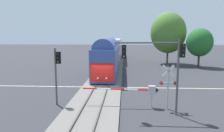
% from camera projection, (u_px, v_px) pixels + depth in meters
% --- Properties ---
extents(ground_plane, '(220.00, 220.00, 0.00)m').
position_uv_depth(ground_plane, '(102.00, 87.00, 24.81)').
color(ground_plane, '#333338').
extents(road_centre_stripe, '(44.00, 0.20, 0.01)m').
position_uv_depth(road_centre_stripe, '(102.00, 87.00, 24.81)').
color(road_centre_stripe, beige).
rests_on(road_centre_stripe, ground).
extents(railway_track, '(4.40, 80.00, 0.32)m').
position_uv_depth(railway_track, '(102.00, 86.00, 24.79)').
color(railway_track, slate).
rests_on(railway_track, ground).
extents(commuter_train, '(3.04, 39.70, 5.16)m').
position_uv_depth(commuter_train, '(112.00, 51.00, 42.75)').
color(commuter_train, '#384C93').
rests_on(commuter_train, railway_track).
extents(crossing_gate_near, '(6.25, 0.40, 1.80)m').
position_uv_depth(crossing_gate_near, '(143.00, 91.00, 17.78)').
color(crossing_gate_near, '#B7B7BC').
rests_on(crossing_gate_near, ground).
extents(crossing_signal_mast, '(1.36, 0.44, 3.70)m').
position_uv_depth(crossing_signal_mast, '(168.00, 82.00, 17.15)').
color(crossing_signal_mast, '#B2B2B7').
rests_on(crossing_signal_mast, ground).
extents(traffic_signal_median, '(0.53, 0.38, 4.85)m').
position_uv_depth(traffic_signal_median, '(57.00, 67.00, 18.11)').
color(traffic_signal_median, '#4C4C51').
rests_on(traffic_signal_median, ground).
extents(traffic_signal_near_right, '(5.07, 0.38, 5.62)m').
position_uv_depth(traffic_signal_near_right, '(160.00, 58.00, 15.65)').
color(traffic_signal_near_right, '#4C4C51').
rests_on(traffic_signal_near_right, ground).
extents(oak_far_right, '(7.14, 7.14, 10.56)m').
position_uv_depth(oak_far_right, '(168.00, 33.00, 44.08)').
color(oak_far_right, brown).
rests_on(oak_far_right, ground).
extents(maple_right_background, '(4.74, 4.74, 7.20)m').
position_uv_depth(maple_right_background, '(200.00, 42.00, 39.86)').
color(maple_right_background, '#4C3828').
rests_on(maple_right_background, ground).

